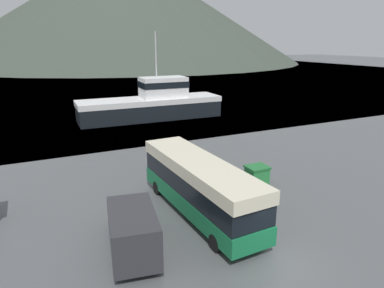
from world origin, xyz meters
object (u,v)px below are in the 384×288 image
object	(u,v)px
tour_bus	(199,184)
delivery_van	(132,228)
fishing_boat	(153,103)
storage_bin	(257,175)

from	to	relation	value
tour_bus	delivery_van	distance (m)	5.09
tour_bus	delivery_van	xyz separation A→B (m)	(-4.64, -2.01, -0.61)
fishing_boat	storage_bin	xyz separation A→B (m)	(-0.56, -24.07, -1.37)
delivery_van	storage_bin	xyz separation A→B (m)	(10.35, 4.16, -0.57)
delivery_van	storage_bin	world-z (taller)	delivery_van
tour_bus	storage_bin	size ratio (longest dim) A/B	6.98
delivery_van	fishing_boat	size ratio (longest dim) A/B	0.32
tour_bus	fishing_boat	distance (m)	26.96
storage_bin	fishing_boat	bearing A→B (deg)	88.68
tour_bus	storage_bin	xyz separation A→B (m)	(5.71, 2.15, -1.18)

